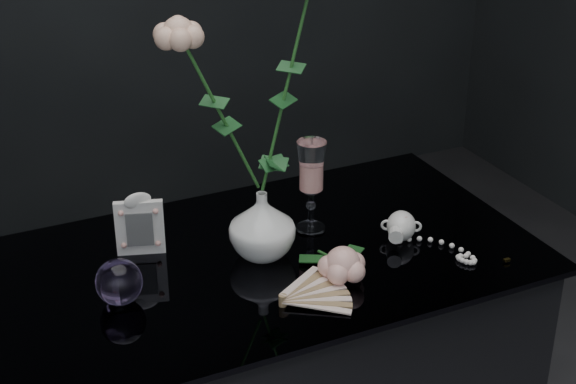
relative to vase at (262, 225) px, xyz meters
name	(u,v)px	position (x,y,z in m)	size (l,w,h in m)	color
vase	(262,225)	(0.00, 0.00, 0.00)	(0.12, 0.12, 0.13)	white
wine_glass	(311,186)	(0.13, 0.05, 0.03)	(0.06, 0.06, 0.19)	white
picture_frame	(139,223)	(-0.20, 0.11, 0.00)	(0.09, 0.07, 0.13)	white
paperweight	(119,282)	(-0.28, -0.04, -0.02)	(0.08, 0.08, 0.08)	#8D6FB5
paper_fan	(283,299)	(-0.04, -0.17, -0.05)	(0.24, 0.19, 0.02)	#F0E4C0
loose_rose	(343,264)	(0.09, -0.14, -0.03)	(0.15, 0.19, 0.07)	#F9AEA1
pearl_jar	(401,225)	(0.27, -0.05, -0.04)	(0.20, 0.20, 0.06)	silver
roses	(256,82)	(-0.01, 0.00, 0.28)	(0.31, 0.10, 0.46)	#EAB395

